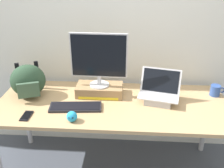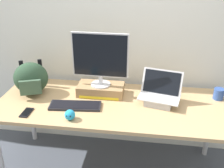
{
  "view_description": "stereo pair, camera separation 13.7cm",
  "coord_description": "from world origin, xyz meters",
  "px_view_note": "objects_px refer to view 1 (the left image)",
  "views": [
    {
      "loc": [
        0.13,
        -1.94,
        1.87
      ],
      "look_at": [
        0.0,
        0.0,
        0.91
      ],
      "focal_mm": 42.19,
      "sensor_mm": 36.0,
      "label": 1
    },
    {
      "loc": [
        0.27,
        -1.93,
        1.87
      ],
      "look_at": [
        0.0,
        0.0,
        0.91
      ],
      "focal_mm": 42.19,
      "sensor_mm": 36.0,
      "label": 2
    }
  ],
  "objects_px": {
    "open_laptop": "(159,95)",
    "external_keyboard": "(76,107)",
    "plush_toy": "(72,116)",
    "messenger_backpack": "(28,81)",
    "coffee_mug": "(215,90)",
    "cell_phone": "(26,116)",
    "toner_box_yellow": "(100,90)",
    "desktop_monitor": "(99,59)"
  },
  "relations": [
    {
      "from": "messenger_backpack",
      "to": "coffee_mug",
      "type": "relative_size",
      "value": 2.8
    },
    {
      "from": "open_laptop",
      "to": "plush_toy",
      "type": "bearing_deg",
      "value": -140.5
    },
    {
      "from": "cell_phone",
      "to": "messenger_backpack",
      "type": "bearing_deg",
      "value": 106.38
    },
    {
      "from": "toner_box_yellow",
      "to": "desktop_monitor",
      "type": "relative_size",
      "value": 0.84
    },
    {
      "from": "open_laptop",
      "to": "external_keyboard",
      "type": "distance_m",
      "value": 0.71
    },
    {
      "from": "coffee_mug",
      "to": "cell_phone",
      "type": "relative_size",
      "value": 0.92
    },
    {
      "from": "toner_box_yellow",
      "to": "messenger_backpack",
      "type": "bearing_deg",
      "value": -174.54
    },
    {
      "from": "external_keyboard",
      "to": "coffee_mug",
      "type": "relative_size",
      "value": 3.37
    },
    {
      "from": "toner_box_yellow",
      "to": "open_laptop",
      "type": "xyz_separation_m",
      "value": [
        0.52,
        -0.09,
        0.01
      ]
    },
    {
      "from": "open_laptop",
      "to": "external_keyboard",
      "type": "bearing_deg",
      "value": -154.5
    },
    {
      "from": "desktop_monitor",
      "to": "open_laptop",
      "type": "bearing_deg",
      "value": -8.05
    },
    {
      "from": "external_keyboard",
      "to": "open_laptop",
      "type": "bearing_deg",
      "value": 8.01
    },
    {
      "from": "toner_box_yellow",
      "to": "external_keyboard",
      "type": "distance_m",
      "value": 0.31
    },
    {
      "from": "desktop_monitor",
      "to": "external_keyboard",
      "type": "bearing_deg",
      "value": -123.35
    },
    {
      "from": "desktop_monitor",
      "to": "coffee_mug",
      "type": "height_order",
      "value": "desktop_monitor"
    },
    {
      "from": "toner_box_yellow",
      "to": "cell_phone",
      "type": "relative_size",
      "value": 2.92
    },
    {
      "from": "desktop_monitor",
      "to": "messenger_backpack",
      "type": "distance_m",
      "value": 0.66
    },
    {
      "from": "cell_phone",
      "to": "plush_toy",
      "type": "relative_size",
      "value": 1.72
    },
    {
      "from": "messenger_backpack",
      "to": "coffee_mug",
      "type": "xyz_separation_m",
      "value": [
        1.66,
        0.11,
        -0.1
      ]
    },
    {
      "from": "messenger_backpack",
      "to": "external_keyboard",
      "type": "bearing_deg",
      "value": -42.9
    },
    {
      "from": "open_laptop",
      "to": "messenger_backpack",
      "type": "xyz_separation_m",
      "value": [
        -1.14,
        0.03,
        0.09
      ]
    },
    {
      "from": "external_keyboard",
      "to": "plush_toy",
      "type": "xyz_separation_m",
      "value": [
        0.01,
        -0.19,
        0.03
      ]
    },
    {
      "from": "plush_toy",
      "to": "desktop_monitor",
      "type": "bearing_deg",
      "value": 69.7
    },
    {
      "from": "cell_phone",
      "to": "plush_toy",
      "type": "distance_m",
      "value": 0.37
    },
    {
      "from": "external_keyboard",
      "to": "cell_phone",
      "type": "xyz_separation_m",
      "value": [
        -0.36,
        -0.15,
        -0.01
      ]
    },
    {
      "from": "coffee_mug",
      "to": "plush_toy",
      "type": "distance_m",
      "value": 1.3
    },
    {
      "from": "cell_phone",
      "to": "toner_box_yellow",
      "type": "bearing_deg",
      "value": 38.39
    },
    {
      "from": "toner_box_yellow",
      "to": "plush_toy",
      "type": "distance_m",
      "value": 0.47
    },
    {
      "from": "desktop_monitor",
      "to": "cell_phone",
      "type": "height_order",
      "value": "desktop_monitor"
    },
    {
      "from": "open_laptop",
      "to": "desktop_monitor",
      "type": "bearing_deg",
      "value": -177.08
    },
    {
      "from": "cell_phone",
      "to": "coffee_mug",
      "type": "bearing_deg",
      "value": 17.58
    },
    {
      "from": "toner_box_yellow",
      "to": "coffee_mug",
      "type": "height_order",
      "value": "coffee_mug"
    },
    {
      "from": "plush_toy",
      "to": "cell_phone",
      "type": "bearing_deg",
      "value": 174.15
    },
    {
      "from": "plush_toy",
      "to": "external_keyboard",
      "type": "bearing_deg",
      "value": 93.22
    },
    {
      "from": "toner_box_yellow",
      "to": "messenger_backpack",
      "type": "height_order",
      "value": "messenger_backpack"
    },
    {
      "from": "plush_toy",
      "to": "open_laptop",
      "type": "bearing_deg",
      "value": 27.19
    },
    {
      "from": "toner_box_yellow",
      "to": "plush_toy",
      "type": "height_order",
      "value": "toner_box_yellow"
    },
    {
      "from": "toner_box_yellow",
      "to": "plush_toy",
      "type": "relative_size",
      "value": 5.01
    },
    {
      "from": "desktop_monitor",
      "to": "coffee_mug",
      "type": "distance_m",
      "value": 1.08
    },
    {
      "from": "coffee_mug",
      "to": "messenger_backpack",
      "type": "bearing_deg",
      "value": -176.09
    },
    {
      "from": "messenger_backpack",
      "to": "coffee_mug",
      "type": "distance_m",
      "value": 1.67
    },
    {
      "from": "desktop_monitor",
      "to": "plush_toy",
      "type": "distance_m",
      "value": 0.56
    }
  ]
}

